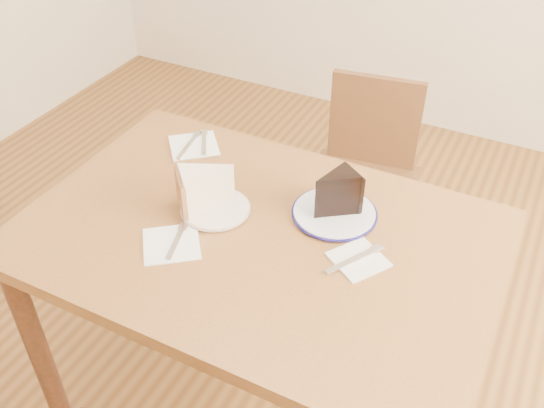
{
  "coord_description": "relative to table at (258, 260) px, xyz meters",
  "views": [
    {
      "loc": [
        0.56,
        -1.02,
        1.76
      ],
      "look_at": [
        0.01,
        0.06,
        0.8
      ],
      "focal_mm": 40.0,
      "sensor_mm": 36.0,
      "label": 1
    }
  ],
  "objects": [
    {
      "name": "napkin_cream",
      "position": [
        -0.17,
        -0.14,
        0.1
      ],
      "size": [
        0.19,
        0.19,
        0.0
      ],
      "primitive_type": "cube",
      "rotation": [
        0.0,
        0.0,
        0.66
      ],
      "color": "white",
      "rests_on": "table"
    },
    {
      "name": "chocolate_cake",
      "position": [
        0.14,
        0.15,
        0.16
      ],
      "size": [
        0.13,
        0.14,
        0.11
      ],
      "primitive_type": null,
      "rotation": [
        0.0,
        0.0,
        2.53
      ],
      "color": "black",
      "rests_on": "plate_navy"
    },
    {
      "name": "plate_cream",
      "position": [
        -0.14,
        0.03,
        0.1
      ],
      "size": [
        0.18,
        0.18,
        0.01
      ],
      "primitive_type": "cylinder",
      "color": "silver",
      "rests_on": "table"
    },
    {
      "name": "plate_navy",
      "position": [
        0.15,
        0.15,
        0.1
      ],
      "size": [
        0.21,
        0.21,
        0.01
      ],
      "primitive_type": "cylinder",
      "color": "white",
      "rests_on": "table"
    },
    {
      "name": "knife_spare",
      "position": [
        -0.37,
        0.25,
        0.1
      ],
      "size": [
        0.04,
        0.16,
        0.0
      ],
      "primitive_type": "cube",
      "rotation": [
        0.0,
        0.0,
        0.16
      ],
      "color": "silver",
      "rests_on": "napkin_spare"
    },
    {
      "name": "fork_cream",
      "position": [
        -0.16,
        -0.13,
        0.1
      ],
      "size": [
        0.05,
        0.14,
        0.0
      ],
      "primitive_type": "cube",
      "rotation": [
        0.0,
        0.0,
        0.28
      ],
      "color": "white",
      "rests_on": "napkin_cream"
    },
    {
      "name": "ground",
      "position": [
        0.0,
        0.0,
        -0.65
      ],
      "size": [
        4.0,
        4.0,
        0.0
      ],
      "primitive_type": "plane",
      "color": "#4B2D14",
      "rests_on": "ground"
    },
    {
      "name": "table",
      "position": [
        0.0,
        0.0,
        0.0
      ],
      "size": [
        1.2,
        0.8,
        0.75
      ],
      "color": "#503016",
      "rests_on": "ground"
    },
    {
      "name": "knife_navy",
      "position": [
        0.26,
        0.01,
        0.1
      ],
      "size": [
        0.1,
        0.15,
        0.0
      ],
      "primitive_type": "cube",
      "rotation": [
        0.0,
        0.0,
        -0.53
      ],
      "color": "silver",
      "rests_on": "napkin_navy"
    },
    {
      "name": "chair_far",
      "position": [
        0.04,
        0.76,
        -0.21
      ],
      "size": [
        0.44,
        0.44,
        0.79
      ],
      "rotation": [
        0.0,
        0.0,
        3.28
      ],
      "color": "#371F10",
      "rests_on": "ground"
    },
    {
      "name": "napkin_spare",
      "position": [
        -0.36,
        0.27,
        0.1
      ],
      "size": [
        0.2,
        0.2,
        0.0
      ],
      "primitive_type": "cube",
      "rotation": [
        0.0,
        0.0,
        0.71
      ],
      "color": "white",
      "rests_on": "table"
    },
    {
      "name": "napkin_navy",
      "position": [
        0.26,
        0.02,
        0.1
      ],
      "size": [
        0.16,
        0.16,
        0.0
      ],
      "primitive_type": "cube",
      "rotation": [
        0.0,
        0.0,
        -0.58
      ],
      "color": "white",
      "rests_on": "table"
    },
    {
      "name": "fork_spare",
      "position": [
        -0.34,
        0.29,
        0.1
      ],
      "size": [
        0.09,
        0.13,
        0.0
      ],
      "primitive_type": "cube",
      "rotation": [
        0.0,
        0.0,
        0.55
      ],
      "color": "silver",
      "rests_on": "napkin_spare"
    },
    {
      "name": "carrot_cake",
      "position": [
        -0.16,
        0.03,
        0.16
      ],
      "size": [
        0.17,
        0.17,
        0.1
      ],
      "primitive_type": null,
      "rotation": [
        0.0,
        0.0,
        -0.8
      ],
      "color": "beige",
      "rests_on": "plate_cream"
    }
  ]
}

